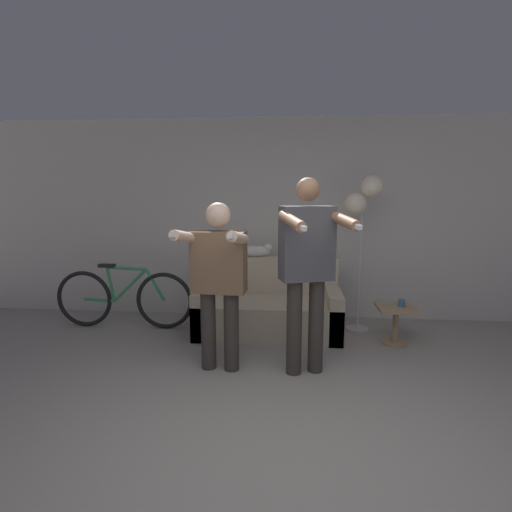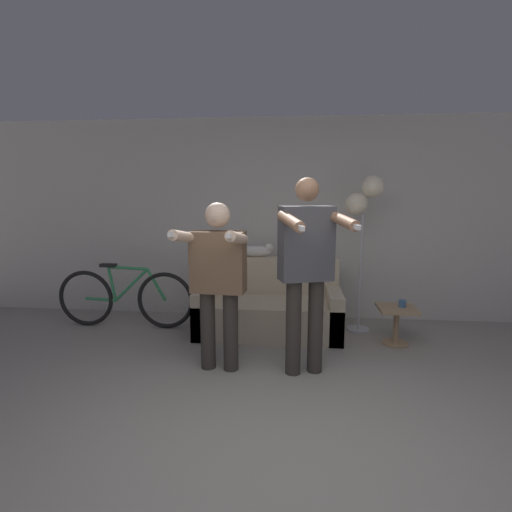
{
  "view_description": "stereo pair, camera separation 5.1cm",
  "coord_description": "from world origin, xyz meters",
  "px_view_note": "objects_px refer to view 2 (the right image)",
  "views": [
    {
      "loc": [
        -0.03,
        -2.22,
        1.66
      ],
      "look_at": [
        -0.38,
        1.82,
        1.01
      ],
      "focal_mm": 28.0,
      "sensor_mm": 36.0,
      "label": 1
    },
    {
      "loc": [
        0.02,
        -2.21,
        1.66
      ],
      "look_at": [
        -0.38,
        1.82,
        1.01
      ],
      "focal_mm": 28.0,
      "sensor_mm": 36.0,
      "label": 2
    }
  ],
  "objects_px": {
    "side_table": "(397,318)",
    "floor_lamp": "(364,203)",
    "person_left": "(218,274)",
    "cup": "(402,304)",
    "cat": "(257,251)",
    "person_right": "(306,263)",
    "couch": "(269,310)",
    "bicycle": "(125,298)"
  },
  "relations": [
    {
      "from": "person_left",
      "to": "floor_lamp",
      "type": "bearing_deg",
      "value": 44.16
    },
    {
      "from": "person_left",
      "to": "cup",
      "type": "xyz_separation_m",
      "value": [
        1.87,
        0.83,
        -0.46
      ]
    },
    {
      "from": "person_right",
      "to": "bicycle",
      "type": "distance_m",
      "value": 2.52
    },
    {
      "from": "person_left",
      "to": "cup",
      "type": "distance_m",
      "value": 2.1
    },
    {
      "from": "cat",
      "to": "cup",
      "type": "relative_size",
      "value": 6.61
    },
    {
      "from": "side_table",
      "to": "floor_lamp",
      "type": "bearing_deg",
      "value": 128.15
    },
    {
      "from": "cat",
      "to": "side_table",
      "type": "distance_m",
      "value": 1.8
    },
    {
      "from": "person_left",
      "to": "person_right",
      "type": "relative_size",
      "value": 0.88
    },
    {
      "from": "side_table",
      "to": "cup",
      "type": "relative_size",
      "value": 5.3
    },
    {
      "from": "person_left",
      "to": "bicycle",
      "type": "height_order",
      "value": "person_left"
    },
    {
      "from": "cat",
      "to": "bicycle",
      "type": "xyz_separation_m",
      "value": [
        -1.6,
        -0.3,
        -0.57
      ]
    },
    {
      "from": "person_left",
      "to": "bicycle",
      "type": "relative_size",
      "value": 0.91
    },
    {
      "from": "person_left",
      "to": "floor_lamp",
      "type": "xyz_separation_m",
      "value": [
        1.48,
        1.24,
        0.61
      ]
    },
    {
      "from": "person_left",
      "to": "cat",
      "type": "height_order",
      "value": "person_left"
    },
    {
      "from": "floor_lamp",
      "to": "side_table",
      "type": "xyz_separation_m",
      "value": [
        0.33,
        -0.42,
        -1.23
      ]
    },
    {
      "from": "side_table",
      "to": "bicycle",
      "type": "xyz_separation_m",
      "value": [
        -3.19,
        0.25,
        0.07
      ]
    },
    {
      "from": "floor_lamp",
      "to": "bicycle",
      "type": "relative_size",
      "value": 1.08
    },
    {
      "from": "person_left",
      "to": "cup",
      "type": "height_order",
      "value": "person_left"
    },
    {
      "from": "couch",
      "to": "bicycle",
      "type": "relative_size",
      "value": 0.98
    },
    {
      "from": "couch",
      "to": "cat",
      "type": "xyz_separation_m",
      "value": [
        -0.17,
        0.3,
        0.66
      ]
    },
    {
      "from": "side_table",
      "to": "cup",
      "type": "distance_m",
      "value": 0.17
    },
    {
      "from": "person_left",
      "to": "side_table",
      "type": "bearing_deg",
      "value": 28.61
    },
    {
      "from": "cup",
      "to": "bicycle",
      "type": "distance_m",
      "value": 3.26
    },
    {
      "from": "floor_lamp",
      "to": "cup",
      "type": "height_order",
      "value": "floor_lamp"
    },
    {
      "from": "person_right",
      "to": "cup",
      "type": "distance_m",
      "value": 1.47
    },
    {
      "from": "cup",
      "to": "bicycle",
      "type": "height_order",
      "value": "bicycle"
    },
    {
      "from": "couch",
      "to": "person_left",
      "type": "xyz_separation_m",
      "value": [
        -0.4,
        -1.08,
        0.65
      ]
    },
    {
      "from": "person_right",
      "to": "floor_lamp",
      "type": "relative_size",
      "value": 0.97
    },
    {
      "from": "couch",
      "to": "person_right",
      "type": "bearing_deg",
      "value": -69.38
    },
    {
      "from": "bicycle",
      "to": "person_left",
      "type": "bearing_deg",
      "value": -37.91
    },
    {
      "from": "floor_lamp",
      "to": "bicycle",
      "type": "xyz_separation_m",
      "value": [
        -2.86,
        -0.17,
        -1.16
      ]
    },
    {
      "from": "floor_lamp",
      "to": "person_left",
      "type": "bearing_deg",
      "value": -140.12
    },
    {
      "from": "side_table",
      "to": "bicycle",
      "type": "bearing_deg",
      "value": 175.46
    },
    {
      "from": "person_right",
      "to": "cup",
      "type": "relative_size",
      "value": 22.63
    },
    {
      "from": "couch",
      "to": "side_table",
      "type": "xyz_separation_m",
      "value": [
        1.42,
        -0.25,
        0.03
      ]
    },
    {
      "from": "couch",
      "to": "person_right",
      "type": "relative_size",
      "value": 0.94
    },
    {
      "from": "cat",
      "to": "floor_lamp",
      "type": "height_order",
      "value": "floor_lamp"
    },
    {
      "from": "person_right",
      "to": "cat",
      "type": "bearing_deg",
      "value": 95.11
    },
    {
      "from": "person_right",
      "to": "floor_lamp",
      "type": "bearing_deg",
      "value": 43.33
    },
    {
      "from": "couch",
      "to": "side_table",
      "type": "relative_size",
      "value": 4.01
    },
    {
      "from": "person_left",
      "to": "side_table",
      "type": "distance_m",
      "value": 2.09
    },
    {
      "from": "person_right",
      "to": "cat",
      "type": "relative_size",
      "value": 3.43
    }
  ]
}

